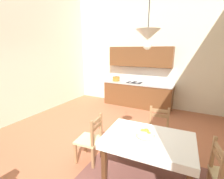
{
  "coord_description": "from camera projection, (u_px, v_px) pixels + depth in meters",
  "views": [
    {
      "loc": [
        1.74,
        -2.84,
        2.09
      ],
      "look_at": [
        -0.06,
        0.6,
        1.12
      ],
      "focal_mm": 25.52,
      "sensor_mm": 36.0,
      "label": 1
    }
  ],
  "objects": [
    {
      "name": "wall_back",
      "position": [
        145.0,
        48.0,
        5.87
      ],
      "size": [
        6.21,
        0.12,
        4.29
      ],
      "primitive_type": "cube",
      "color": "beige",
      "rests_on": "ground_plane"
    },
    {
      "name": "kitchen_cabinetry",
      "position": [
        138.0,
        84.0,
        5.94
      ],
      "size": [
        2.55,
        0.63,
        2.2
      ],
      "color": "brown",
      "rests_on": "ground_plane"
    },
    {
      "name": "fruit_bowl",
      "position": [
        146.0,
        133.0,
        2.5
      ],
      "size": [
        0.3,
        0.3,
        0.12
      ],
      "color": "beige",
      "rests_on": "dining_table"
    },
    {
      "name": "pendant_lamp",
      "position": [
        148.0,
        35.0,
        2.1
      ],
      "size": [
        0.32,
        0.32,
        0.81
      ],
      "color": "black"
    },
    {
      "name": "dining_table",
      "position": [
        148.0,
        144.0,
        2.54
      ],
      "size": [
        1.44,
        1.01,
        0.75
      ],
      "color": "#56331C",
      "rests_on": "ground_plane"
    },
    {
      "name": "dining_chair_kitchen_side",
      "position": [
        158.0,
        131.0,
        3.31
      ],
      "size": [
        0.47,
        0.47,
        0.93
      ],
      "color": "#D1BC89",
      "rests_on": "ground_plane"
    },
    {
      "name": "dining_chair_tv_side",
      "position": [
        90.0,
        140.0,
        3.0
      ],
      "size": [
        0.46,
        0.46,
        0.93
      ],
      "color": "#D1BC89",
      "rests_on": "ground_plane"
    },
    {
      "name": "wall_left",
      "position": [
        14.0,
        48.0,
        4.5
      ],
      "size": [
        0.12,
        6.65,
        4.29
      ],
      "primitive_type": "cube",
      "color": "beige",
      "rests_on": "ground_plane"
    },
    {
      "name": "ground_plane",
      "position": [
        102.0,
        143.0,
        3.75
      ],
      "size": [
        6.21,
        6.65,
        0.1
      ],
      "primitive_type": "cube",
      "color": "#A86042"
    }
  ]
}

